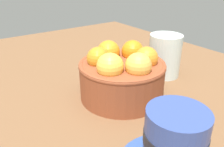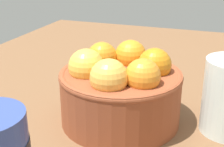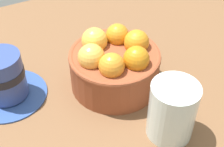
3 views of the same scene
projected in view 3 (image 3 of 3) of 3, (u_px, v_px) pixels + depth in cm
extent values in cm
cube|color=brown|center=(114.00, 91.00, 60.92)|extent=(114.03, 80.06, 4.20)
cylinder|color=brown|center=(115.00, 69.00, 57.20)|extent=(16.23, 16.23, 7.14)
torus|color=brown|center=(115.00, 55.00, 55.12)|extent=(16.43, 16.43, 1.00)
sphere|color=#F1AD46|center=(90.00, 56.00, 52.92)|extent=(4.66, 4.66, 4.66)
sphere|color=orange|center=(112.00, 66.00, 50.89)|extent=(4.38, 4.38, 4.38)
sphere|color=orange|center=(136.00, 59.00, 52.23)|extent=(4.50, 4.50, 4.50)
sphere|color=orange|center=(138.00, 43.00, 55.61)|extent=(4.57, 4.57, 4.57)
sphere|color=orange|center=(117.00, 35.00, 57.64)|extent=(4.30, 4.30, 4.30)
sphere|color=#EDB642|center=(95.00, 41.00, 56.30)|extent=(4.74, 4.74, 4.74)
cylinder|color=#2F4D91|center=(9.00, 94.00, 56.93)|extent=(13.87, 13.87, 0.60)
cylinder|color=#33478C|center=(3.00, 76.00, 53.98)|extent=(7.31, 7.31, 8.41)
cylinder|color=black|center=(2.00, 73.00, 53.54)|extent=(7.47, 7.47, 1.51)
cylinder|color=silver|center=(172.00, 111.00, 47.75)|extent=(7.39, 7.39, 9.76)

